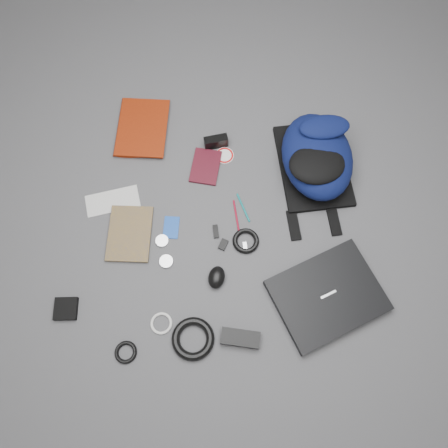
# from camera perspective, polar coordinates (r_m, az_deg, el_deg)

# --- Properties ---
(ground) EXTENTS (4.00, 4.00, 0.00)m
(ground) POSITION_cam_1_polar(r_m,az_deg,el_deg) (1.77, -0.00, -0.22)
(ground) COLOR #4F4F51
(ground) RESTS_ON ground
(backpack) EXTENTS (0.38, 0.49, 0.18)m
(backpack) POSITION_cam_1_polar(r_m,az_deg,el_deg) (1.84, 12.04, 8.65)
(backpack) COLOR #080E33
(backpack) RESTS_ON ground
(laptop) EXTENTS (0.49, 0.45, 0.04)m
(laptop) POSITION_cam_1_polar(r_m,az_deg,el_deg) (1.72, 13.34, -9.06)
(laptop) COLOR black
(laptop) RESTS_ON ground
(textbook_red) EXTENTS (0.22, 0.29, 0.03)m
(textbook_red) POSITION_cam_1_polar(r_m,az_deg,el_deg) (2.02, -13.72, 12.20)
(textbook_red) COLOR maroon
(textbook_red) RESTS_ON ground
(comic_book) EXTENTS (0.18, 0.24, 0.02)m
(comic_book) POSITION_cam_1_polar(r_m,az_deg,el_deg) (1.82, -14.85, -1.14)
(comic_book) COLOR gold
(comic_book) RESTS_ON ground
(envelope) EXTENTS (0.24, 0.16, 0.00)m
(envelope) POSITION_cam_1_polar(r_m,az_deg,el_deg) (1.87, -14.34, 2.92)
(envelope) COLOR silver
(envelope) RESTS_ON ground
(dvd_case) EXTENTS (0.13, 0.17, 0.01)m
(dvd_case) POSITION_cam_1_polar(r_m,az_deg,el_deg) (1.88, -2.42, 7.51)
(dvd_case) COLOR #390B13
(dvd_case) RESTS_ON ground
(compact_camera) EXTENTS (0.11, 0.06, 0.06)m
(compact_camera) POSITION_cam_1_polar(r_m,az_deg,el_deg) (1.91, -1.06, 10.68)
(compact_camera) COLOR black
(compact_camera) RESTS_ON ground
(sticker_disc) EXTENTS (0.10, 0.10, 0.00)m
(sticker_disc) POSITION_cam_1_polar(r_m,az_deg,el_deg) (1.91, 0.07, 8.94)
(sticker_disc) COLOR white
(sticker_disc) RESTS_ON ground
(pen_teal) EXTENTS (0.06, 0.12, 0.01)m
(pen_teal) POSITION_cam_1_polar(r_m,az_deg,el_deg) (1.80, 2.53, 2.15)
(pen_teal) COLOR #0D787A
(pen_teal) RESTS_ON ground
(pen_red) EXTENTS (0.03, 0.13, 0.01)m
(pen_red) POSITION_cam_1_polar(r_m,az_deg,el_deg) (1.79, 1.60, 1.14)
(pen_red) COLOR maroon
(pen_red) RESTS_ON ground
(id_badge) EXTENTS (0.06, 0.09, 0.00)m
(id_badge) POSITION_cam_1_polar(r_m,az_deg,el_deg) (1.78, -6.91, -0.45)
(id_badge) COLOR #1749AD
(id_badge) RESTS_ON ground
(usb_black) EXTENTS (0.03, 0.06, 0.01)m
(usb_black) POSITION_cam_1_polar(r_m,az_deg,el_deg) (1.76, -1.08, -0.98)
(usb_black) COLOR black
(usb_black) RESTS_ON ground
(usb_silver) EXTENTS (0.02, 0.04, 0.01)m
(usb_silver) POSITION_cam_1_polar(r_m,az_deg,el_deg) (1.74, 2.76, -3.01)
(usb_silver) COLOR #B5B5B7
(usb_silver) RESTS_ON ground
(key_fob) EXTENTS (0.04, 0.05, 0.01)m
(key_fob) POSITION_cam_1_polar(r_m,az_deg,el_deg) (1.74, -0.11, -2.70)
(key_fob) COLOR black
(key_fob) RESTS_ON ground
(mouse) EXTENTS (0.08, 0.10, 0.05)m
(mouse) POSITION_cam_1_polar(r_m,az_deg,el_deg) (1.69, -0.97, -6.98)
(mouse) COLOR black
(mouse) RESTS_ON ground
(headphone_left) EXTENTS (0.06, 0.06, 0.01)m
(headphone_left) POSITION_cam_1_polar(r_m,az_deg,el_deg) (1.76, -8.10, -2.20)
(headphone_left) COLOR silver
(headphone_left) RESTS_ON ground
(headphone_right) EXTENTS (0.07, 0.07, 0.01)m
(headphone_right) POSITION_cam_1_polar(r_m,az_deg,el_deg) (1.74, -7.55, -4.87)
(headphone_right) COLOR silver
(headphone_right) RESTS_ON ground
(cable_coil) EXTENTS (0.11, 0.11, 0.02)m
(cable_coil) POSITION_cam_1_polar(r_m,az_deg,el_deg) (1.74, 2.86, -2.22)
(cable_coil) COLOR black
(cable_coil) RESTS_ON ground
(power_brick) EXTENTS (0.15, 0.07, 0.04)m
(power_brick) POSITION_cam_1_polar(r_m,az_deg,el_deg) (1.66, 2.15, -14.66)
(power_brick) COLOR black
(power_brick) RESTS_ON ground
(power_cord_coil) EXTENTS (0.21, 0.21, 0.03)m
(power_cord_coil) POSITION_cam_1_polar(r_m,az_deg,el_deg) (1.66, -4.07, -14.72)
(power_cord_coil) COLOR black
(power_cord_coil) RESTS_ON ground
(pouch) EXTENTS (0.09, 0.09, 0.02)m
(pouch) POSITION_cam_1_polar(r_m,az_deg,el_deg) (1.78, -19.95, -10.36)
(pouch) COLOR black
(pouch) RESTS_ON ground
(earbud_coil) EXTENTS (0.09, 0.09, 0.02)m
(earbud_coil) POSITION_cam_1_polar(r_m,az_deg,el_deg) (1.70, -12.71, -16.03)
(earbud_coil) COLOR black
(earbud_coil) RESTS_ON ground
(white_cable_coil) EXTENTS (0.11, 0.11, 0.01)m
(white_cable_coil) POSITION_cam_1_polar(r_m,az_deg,el_deg) (1.69, -8.19, -12.72)
(white_cable_coil) COLOR silver
(white_cable_coil) RESTS_ON ground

